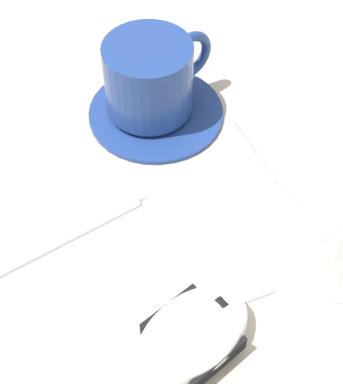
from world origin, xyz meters
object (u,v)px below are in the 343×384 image
computer_mouse (193,334)px  coffee_cup (151,77)px  saucer (156,111)px  pen (68,232)px

computer_mouse → coffee_cup: bearing=-96.4°
saucer → pen: 0.17m
coffee_cup → computer_mouse: size_ratio=1.01×
computer_mouse → saucer: bearing=-97.3°
saucer → computer_mouse: computer_mouse is taller
saucer → coffee_cup: size_ratio=1.19×
saucer → pen: same height
saucer → coffee_cup: (0.00, -0.01, 0.04)m
coffee_cup → pen: bearing=51.1°
computer_mouse → pen: computer_mouse is taller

